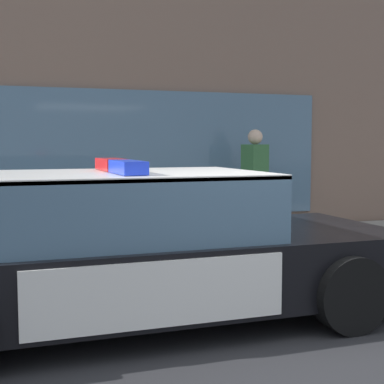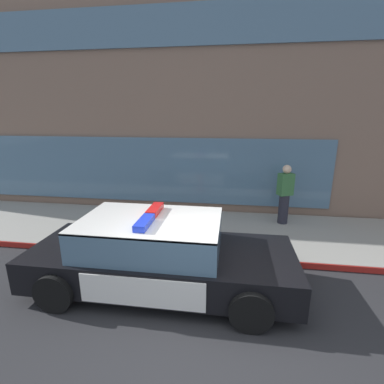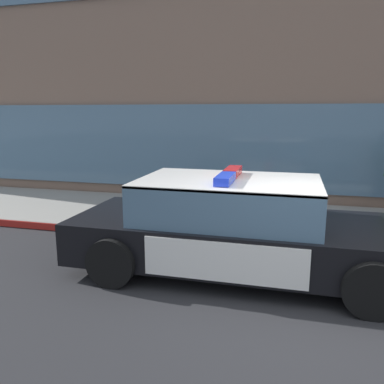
{
  "view_description": "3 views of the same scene",
  "coord_description": "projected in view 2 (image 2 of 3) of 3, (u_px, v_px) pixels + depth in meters",
  "views": [
    {
      "loc": [
        -2.31,
        -4.13,
        1.64
      ],
      "look_at": [
        -0.19,
        1.82,
        1.1
      ],
      "focal_mm": 53.23,
      "sensor_mm": 36.0,
      "label": 1
    },
    {
      "loc": [
        0.21,
        -3.76,
        3.23
      ],
      "look_at": [
        -0.68,
        2.39,
        1.48
      ],
      "focal_mm": 26.21,
      "sensor_mm": 36.0,
      "label": 2
    },
    {
      "loc": [
        -0.37,
        -4.53,
        2.32
      ],
      "look_at": [
        -2.02,
        1.8,
        0.96
      ],
      "focal_mm": 36.24,
      "sensor_mm": 36.0,
      "label": 3
    }
  ],
  "objects": [
    {
      "name": "sidewalk",
      "position": [
        222.0,
        232.0,
        7.73
      ],
      "size": [
        48.0,
        3.02,
        0.15
      ],
      "primitive_type": "cube",
      "color": "gray",
      "rests_on": "ground"
    },
    {
      "name": "police_cruiser",
      "position": [
        159.0,
        254.0,
        5.27
      ],
      "size": [
        4.89,
        2.08,
        1.49
      ],
      "rotation": [
        0.0,
        0.0,
        0.0
      ],
      "color": "black",
      "rests_on": "ground"
    },
    {
      "name": "storefront_building",
      "position": [
        201.0,
        97.0,
        12.32
      ],
      "size": [
        24.89,
        8.41,
        7.83
      ],
      "color": "#7A6051",
      "rests_on": "ground"
    },
    {
      "name": "ground",
      "position": [
        212.0,
        323.0,
        4.48
      ],
      "size": [
        48.0,
        48.0,
        0.0
      ],
      "primitive_type": "plane",
      "color": "#262628"
    },
    {
      "name": "fire_hydrant",
      "position": [
        181.0,
        227.0,
        6.99
      ],
      "size": [
        0.34,
        0.39,
        0.73
      ],
      "color": "red",
      "rests_on": "sidewalk"
    },
    {
      "name": "curb_red_paint",
      "position": [
        219.0,
        259.0,
        6.28
      ],
      "size": [
        28.8,
        0.04,
        0.14
      ],
      "primitive_type": "cube",
      "color": "maroon",
      "rests_on": "ground"
    },
    {
      "name": "pedestrian_on_sidewalk",
      "position": [
        285.0,
        194.0,
        7.96
      ],
      "size": [
        0.47,
        0.4,
        1.71
      ],
      "rotation": [
        0.0,
        0.0,
        2.0
      ],
      "color": "#23232D",
      "rests_on": "sidewalk"
    }
  ]
}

